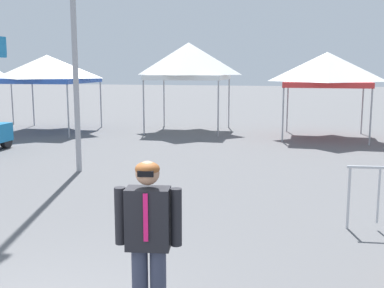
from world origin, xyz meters
TOP-DOWN VIEW (x-y plane):
  - canopy_tent_far_left at (-8.16, 14.45)m, footprint 3.69×3.69m
  - canopy_tent_left_of_center at (-2.41, 15.91)m, footprint 3.27×3.27m
  - canopy_tent_right_of_center at (3.15, 15.24)m, footprint 3.14×3.14m
  - person_foreground at (1.15, 0.61)m, footprint 0.64×0.31m

SIDE VIEW (x-z plane):
  - person_foreground at x=1.15m, z-range 0.14..1.92m
  - canopy_tent_right_of_center at x=3.15m, z-range 0.98..4.23m
  - canopy_tent_far_left at x=-8.16m, z-range 1.02..4.21m
  - canopy_tent_left_of_center at x=-2.41m, z-range 1.09..4.80m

